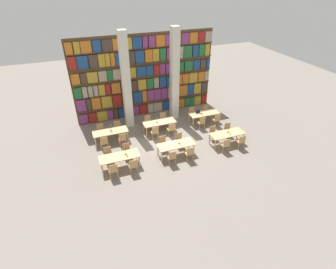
% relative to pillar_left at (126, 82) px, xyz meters
% --- Properties ---
extents(ground_plane, '(40.00, 40.00, 0.00)m').
position_rel_pillar_left_xyz_m(ground_plane, '(1.58, -2.88, -3.00)').
color(ground_plane, gray).
extents(bookshelf_bank, '(9.57, 0.35, 5.50)m').
position_rel_pillar_left_xyz_m(bookshelf_bank, '(1.60, 1.24, -0.32)').
color(bookshelf_bank, brown).
rests_on(bookshelf_bank, ground_plane).
extents(pillar_left, '(0.49, 0.49, 6.00)m').
position_rel_pillar_left_xyz_m(pillar_left, '(0.00, 0.00, 0.00)').
color(pillar_left, silver).
rests_on(pillar_left, ground_plane).
extents(pillar_center, '(0.49, 0.49, 6.00)m').
position_rel_pillar_left_xyz_m(pillar_center, '(3.16, 0.00, 0.00)').
color(pillar_center, silver).
rests_on(pillar_center, ground_plane).
extents(reading_table_0, '(2.04, 0.80, 0.73)m').
position_rel_pillar_left_xyz_m(reading_table_0, '(-1.51, -4.18, -2.36)').
color(reading_table_0, tan).
rests_on(reading_table_0, ground_plane).
extents(chair_0, '(0.42, 0.40, 0.88)m').
position_rel_pillar_left_xyz_m(chair_0, '(-1.98, -4.87, -2.52)').
color(chair_0, tan).
rests_on(chair_0, ground_plane).
extents(chair_1, '(0.42, 0.40, 0.88)m').
position_rel_pillar_left_xyz_m(chair_1, '(-1.98, -3.49, -2.52)').
color(chair_1, tan).
rests_on(chair_1, ground_plane).
extents(chair_2, '(0.42, 0.40, 0.88)m').
position_rel_pillar_left_xyz_m(chair_2, '(-0.98, -4.87, -2.52)').
color(chair_2, tan).
rests_on(chair_2, ground_plane).
extents(chair_3, '(0.42, 0.40, 0.88)m').
position_rel_pillar_left_xyz_m(chair_3, '(-0.98, -3.49, -2.52)').
color(chair_3, tan).
rests_on(chair_3, ground_plane).
extents(desk_lamp_0, '(0.14, 0.14, 0.44)m').
position_rel_pillar_left_xyz_m(desk_lamp_0, '(-1.17, -4.17, -1.98)').
color(desk_lamp_0, brown).
rests_on(desk_lamp_0, reading_table_0).
extents(reading_table_1, '(2.04, 0.80, 0.73)m').
position_rel_pillar_left_xyz_m(reading_table_1, '(1.60, -4.20, -2.36)').
color(reading_table_1, tan).
rests_on(reading_table_1, ground_plane).
extents(chair_4, '(0.42, 0.40, 0.88)m').
position_rel_pillar_left_xyz_m(chair_4, '(1.09, -4.89, -2.52)').
color(chair_4, tan).
rests_on(chair_4, ground_plane).
extents(chair_5, '(0.42, 0.40, 0.88)m').
position_rel_pillar_left_xyz_m(chair_5, '(1.09, -3.51, -2.52)').
color(chair_5, tan).
rests_on(chair_5, ground_plane).
extents(chair_6, '(0.42, 0.40, 0.88)m').
position_rel_pillar_left_xyz_m(chair_6, '(2.09, -4.89, -2.52)').
color(chair_6, tan).
rests_on(chair_6, ground_plane).
extents(chair_7, '(0.42, 0.40, 0.88)m').
position_rel_pillar_left_xyz_m(chair_7, '(2.09, -3.51, -2.52)').
color(chair_7, tan).
rests_on(chair_7, ground_plane).
extents(desk_lamp_1, '(0.14, 0.14, 0.46)m').
position_rel_pillar_left_xyz_m(desk_lamp_1, '(1.79, -4.21, -1.97)').
color(desk_lamp_1, brown).
rests_on(desk_lamp_1, reading_table_1).
extents(reading_table_2, '(2.04, 0.80, 0.73)m').
position_rel_pillar_left_xyz_m(reading_table_2, '(4.81, -4.20, -2.36)').
color(reading_table_2, tan).
rests_on(reading_table_2, ground_plane).
extents(chair_8, '(0.42, 0.40, 0.88)m').
position_rel_pillar_left_xyz_m(chair_8, '(4.30, -4.89, -2.52)').
color(chair_8, tan).
rests_on(chair_8, ground_plane).
extents(chair_9, '(0.42, 0.40, 0.88)m').
position_rel_pillar_left_xyz_m(chair_9, '(4.30, -3.52, -2.52)').
color(chair_9, tan).
rests_on(chair_9, ground_plane).
extents(chair_10, '(0.42, 0.40, 0.88)m').
position_rel_pillar_left_xyz_m(chair_10, '(5.32, -4.89, -2.52)').
color(chair_10, tan).
rests_on(chair_10, ground_plane).
extents(chair_11, '(0.42, 0.40, 0.88)m').
position_rel_pillar_left_xyz_m(chair_11, '(5.32, -3.52, -2.52)').
color(chair_11, tan).
rests_on(chair_11, ground_plane).
extents(desk_lamp_2, '(0.14, 0.14, 0.49)m').
position_rel_pillar_left_xyz_m(desk_lamp_2, '(4.90, -4.15, -1.95)').
color(desk_lamp_2, brown).
rests_on(desk_lamp_2, reading_table_2).
extents(reading_table_3, '(2.04, 0.80, 0.73)m').
position_rel_pillar_left_xyz_m(reading_table_3, '(-1.51, -1.57, -2.36)').
color(reading_table_3, tan).
rests_on(reading_table_3, ground_plane).
extents(chair_12, '(0.42, 0.40, 0.88)m').
position_rel_pillar_left_xyz_m(chair_12, '(-2.00, -2.26, -2.52)').
color(chair_12, tan).
rests_on(chair_12, ground_plane).
extents(chair_13, '(0.42, 0.40, 0.88)m').
position_rel_pillar_left_xyz_m(chair_13, '(-2.00, -0.89, -2.52)').
color(chair_13, tan).
rests_on(chair_13, ground_plane).
extents(chair_14, '(0.42, 0.40, 0.88)m').
position_rel_pillar_left_xyz_m(chair_14, '(-0.95, -2.26, -2.52)').
color(chair_14, tan).
rests_on(chair_14, ground_plane).
extents(chair_15, '(0.42, 0.40, 0.88)m').
position_rel_pillar_left_xyz_m(chair_15, '(-0.95, -0.89, -2.52)').
color(chair_15, tan).
rests_on(chair_15, ground_plane).
extents(desk_lamp_3, '(0.14, 0.14, 0.44)m').
position_rel_pillar_left_xyz_m(desk_lamp_3, '(-1.47, -1.54, -1.98)').
color(desk_lamp_3, brown).
rests_on(desk_lamp_3, reading_table_3).
extents(reading_table_4, '(2.04, 0.80, 0.73)m').
position_rel_pillar_left_xyz_m(reading_table_4, '(1.56, -1.54, -2.36)').
color(reading_table_4, tan).
rests_on(reading_table_4, ground_plane).
extents(chair_16, '(0.42, 0.40, 0.88)m').
position_rel_pillar_left_xyz_m(chair_16, '(1.03, -2.23, -2.52)').
color(chair_16, tan).
rests_on(chair_16, ground_plane).
extents(chair_17, '(0.42, 0.40, 0.88)m').
position_rel_pillar_left_xyz_m(chair_17, '(1.03, -0.85, -2.52)').
color(chair_17, tan).
rests_on(chair_17, ground_plane).
extents(chair_18, '(0.42, 0.40, 0.88)m').
position_rel_pillar_left_xyz_m(chair_18, '(2.08, -2.23, -2.52)').
color(chair_18, tan).
rests_on(chair_18, ground_plane).
extents(chair_19, '(0.42, 0.40, 0.88)m').
position_rel_pillar_left_xyz_m(chair_19, '(2.08, -0.85, -2.52)').
color(chair_19, tan).
rests_on(chair_19, ground_plane).
extents(desk_lamp_4, '(0.14, 0.14, 0.45)m').
position_rel_pillar_left_xyz_m(desk_lamp_4, '(1.40, -1.55, -1.97)').
color(desk_lamp_4, brown).
rests_on(desk_lamp_4, reading_table_4).
extents(reading_table_5, '(2.04, 0.80, 0.73)m').
position_rel_pillar_left_xyz_m(reading_table_5, '(4.73, -1.47, -2.36)').
color(reading_table_5, tan).
rests_on(reading_table_5, ground_plane).
extents(chair_20, '(0.42, 0.40, 0.88)m').
position_rel_pillar_left_xyz_m(chair_20, '(4.20, -2.15, -2.52)').
color(chair_20, tan).
rests_on(chair_20, ground_plane).
extents(chair_21, '(0.42, 0.40, 0.88)m').
position_rel_pillar_left_xyz_m(chair_21, '(4.20, -0.78, -2.52)').
color(chair_21, tan).
rests_on(chair_21, ground_plane).
extents(chair_22, '(0.42, 0.40, 0.88)m').
position_rel_pillar_left_xyz_m(chair_22, '(5.28, -2.15, -2.52)').
color(chair_22, tan).
rests_on(chair_22, ground_plane).
extents(chair_23, '(0.42, 0.40, 0.88)m').
position_rel_pillar_left_xyz_m(chair_23, '(5.28, -0.78, -2.52)').
color(chair_23, tan).
rests_on(chair_23, ground_plane).
extents(desk_lamp_5, '(0.14, 0.14, 0.39)m').
position_rel_pillar_left_xyz_m(desk_lamp_5, '(4.48, -1.50, -2.02)').
color(desk_lamp_5, brown).
rests_on(desk_lamp_5, reading_table_5).
extents(laptop, '(0.32, 0.22, 0.21)m').
position_rel_pillar_left_xyz_m(laptop, '(4.32, -1.26, -2.24)').
color(laptop, silver).
rests_on(laptop, reading_table_5).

